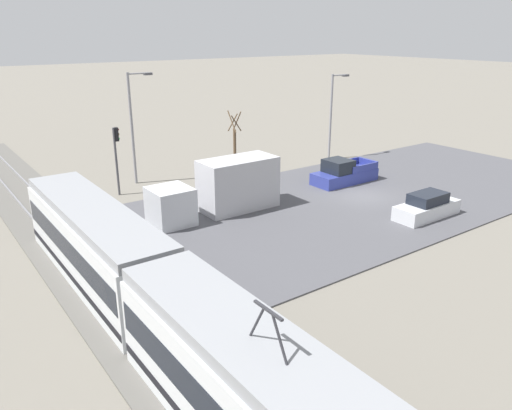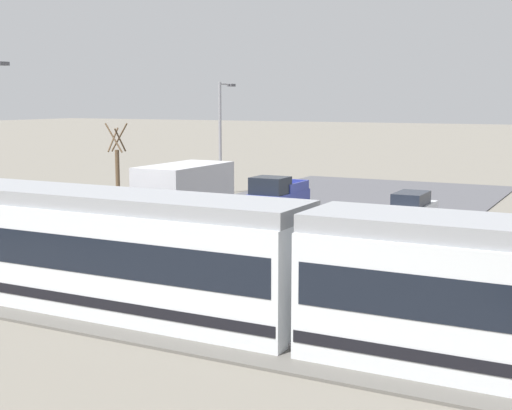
{
  "view_description": "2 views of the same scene",
  "coord_description": "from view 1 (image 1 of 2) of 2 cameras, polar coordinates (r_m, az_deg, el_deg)",
  "views": [
    {
      "loc": [
        -22.56,
        25.49,
        11.04
      ],
      "look_at": [
        -2.36,
        10.85,
        2.27
      ],
      "focal_mm": 35.0,
      "sensor_mm": 36.0,
      "label": 1
    },
    {
      "loc": [
        -14.8,
        35.53,
        6.26
      ],
      "look_at": [
        -0.46,
        7.85,
        1.67
      ],
      "focal_mm": 50.0,
      "sensor_mm": 36.0,
      "label": 2
    }
  ],
  "objects": [
    {
      "name": "ground_plane",
      "position": [
        35.79,
        11.94,
        0.97
      ],
      "size": [
        320.0,
        320.0,
        0.0
      ],
      "primitive_type": "plane",
      "color": "slate"
    },
    {
      "name": "road_surface",
      "position": [
        35.78,
        11.95,
        1.03
      ],
      "size": [
        16.21,
        37.1,
        0.08
      ],
      "color": "#4C4C51",
      "rests_on": "ground"
    },
    {
      "name": "rail_bed",
      "position": [
        25.89,
        -18.35,
        -6.82
      ],
      "size": [
        66.7,
        4.4,
        0.22
      ],
      "color": "#5B5954",
      "rests_on": "ground"
    },
    {
      "name": "light_rail_tram",
      "position": [
        18.55,
        -11.16,
        -10.96
      ],
      "size": [
        25.67,
        2.77,
        4.65
      ],
      "color": "silver",
      "rests_on": "ground"
    },
    {
      "name": "box_truck",
      "position": [
        31.44,
        -3.82,
        1.85
      ],
      "size": [
        2.43,
        8.47,
        3.3
      ],
      "color": "silver",
      "rests_on": "ground"
    },
    {
      "name": "pickup_truck",
      "position": [
        38.39,
        9.98,
        3.57
      ],
      "size": [
        2.1,
        5.25,
        1.86
      ],
      "color": "navy",
      "rests_on": "ground"
    },
    {
      "name": "sedan_car_0",
      "position": [
        32.55,
        18.95,
        -0.22
      ],
      "size": [
        1.71,
        4.57,
        1.54
      ],
      "color": "silver",
      "rests_on": "ground"
    },
    {
      "name": "traffic_light_pole",
      "position": [
        35.88,
        -15.65,
        5.91
      ],
      "size": [
        0.28,
        0.47,
        4.79
      ],
      "color": "#47474C",
      "rests_on": "ground"
    },
    {
      "name": "street_tree",
      "position": [
        40.58,
        -2.45,
        6.88
      ],
      "size": [
        1.18,
        0.98,
        5.01
      ],
      "color": "brown",
      "rests_on": "ground"
    },
    {
      "name": "street_lamp_near_crossing",
      "position": [
        38.21,
        -13.78,
        9.32
      ],
      "size": [
        0.36,
        1.95,
        8.21
      ],
      "color": "gray",
      "rests_on": "ground"
    },
    {
      "name": "street_lamp_mid_block",
      "position": [
        45.24,
        8.77,
        10.64
      ],
      "size": [
        0.36,
        1.95,
        7.46
      ],
      "color": "gray",
      "rests_on": "ground"
    }
  ]
}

